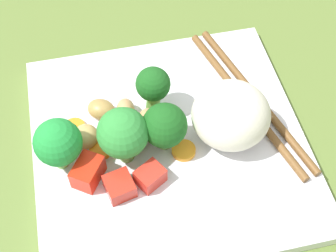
% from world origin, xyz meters
% --- Properties ---
extents(ground_plane, '(1.10, 1.10, 0.02)m').
position_xyz_m(ground_plane, '(0.00, 0.00, -0.01)').
color(ground_plane, olive).
extents(square_plate, '(0.27, 0.27, 0.01)m').
position_xyz_m(square_plate, '(0.00, 0.00, 0.01)').
color(square_plate, white).
rests_on(square_plate, ground_plane).
extents(rice_mound, '(0.09, 0.09, 0.06)m').
position_xyz_m(rice_mound, '(-0.06, 0.01, 0.05)').
color(rice_mound, white).
rests_on(rice_mound, square_plate).
extents(broccoli_floret_0, '(0.04, 0.04, 0.06)m').
position_xyz_m(broccoli_floret_0, '(0.01, 0.01, 0.05)').
color(broccoli_floret_0, '#72B553').
rests_on(broccoli_floret_0, square_plate).
extents(broccoli_floret_1, '(0.05, 0.05, 0.06)m').
position_xyz_m(broccoli_floret_1, '(0.05, 0.01, 0.05)').
color(broccoli_floret_1, '#68A74B').
rests_on(broccoli_floret_1, square_plate).
extents(broccoli_floret_2, '(0.04, 0.04, 0.06)m').
position_xyz_m(broccoli_floret_2, '(0.10, 0.01, 0.05)').
color(broccoli_floret_2, '#7DBF5A').
rests_on(broccoli_floret_2, square_plate).
extents(broccoli_floret_3, '(0.03, 0.03, 0.06)m').
position_xyz_m(broccoli_floret_3, '(0.01, -0.04, 0.05)').
color(broccoli_floret_3, '#5E9B3E').
rests_on(broccoli_floret_3, square_plate).
extents(carrot_slice_0, '(0.03, 0.03, 0.00)m').
position_xyz_m(carrot_slice_0, '(0.09, -0.03, 0.02)').
color(carrot_slice_0, orange).
rests_on(carrot_slice_0, square_plate).
extents(carrot_slice_1, '(0.03, 0.03, 0.01)m').
position_xyz_m(carrot_slice_1, '(-0.01, 0.02, 0.02)').
color(carrot_slice_1, orange).
rests_on(carrot_slice_1, square_plate).
extents(carrot_slice_2, '(0.03, 0.03, 0.01)m').
position_xyz_m(carrot_slice_2, '(0.07, 0.00, 0.02)').
color(carrot_slice_2, orange).
rests_on(carrot_slice_2, square_plate).
extents(pepper_chunk_0, '(0.03, 0.03, 0.02)m').
position_xyz_m(pepper_chunk_0, '(0.06, 0.05, 0.02)').
color(pepper_chunk_0, red).
rests_on(pepper_chunk_0, square_plate).
extents(pepper_chunk_1, '(0.03, 0.03, 0.02)m').
position_xyz_m(pepper_chunk_1, '(0.03, 0.04, 0.02)').
color(pepper_chunk_1, red).
rests_on(pepper_chunk_1, square_plate).
extents(pepper_chunk_2, '(0.04, 0.04, 0.02)m').
position_xyz_m(pepper_chunk_2, '(0.08, 0.03, 0.03)').
color(pepper_chunk_2, red).
rests_on(pepper_chunk_2, square_plate).
extents(chicken_piece_0, '(0.03, 0.03, 0.02)m').
position_xyz_m(chicken_piece_0, '(0.08, -0.01, 0.02)').
color(chicken_piece_0, tan).
rests_on(chicken_piece_0, square_plate).
extents(chicken_piece_1, '(0.04, 0.03, 0.02)m').
position_xyz_m(chicken_piece_1, '(0.06, -0.04, 0.02)').
color(chicken_piece_1, '#AF894B').
rests_on(chicken_piece_1, square_plate).
extents(chicken_piece_2, '(0.04, 0.04, 0.02)m').
position_xyz_m(chicken_piece_2, '(0.03, -0.01, 0.02)').
color(chicken_piece_2, tan).
rests_on(chicken_piece_2, square_plate).
extents(chicken_piece_3, '(0.02, 0.03, 0.02)m').
position_xyz_m(chicken_piece_3, '(0.04, -0.04, 0.02)').
color(chicken_piece_3, tan).
rests_on(chicken_piece_3, square_plate).
extents(chicken_piece_4, '(0.04, 0.04, 0.02)m').
position_xyz_m(chicken_piece_4, '(0.01, -0.02, 0.03)').
color(chicken_piece_4, tan).
rests_on(chicken_piece_4, square_plate).
extents(chopstick_pair, '(0.08, 0.21, 0.01)m').
position_xyz_m(chopstick_pair, '(-0.09, -0.03, 0.02)').
color(chopstick_pair, brown).
rests_on(chopstick_pair, square_plate).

